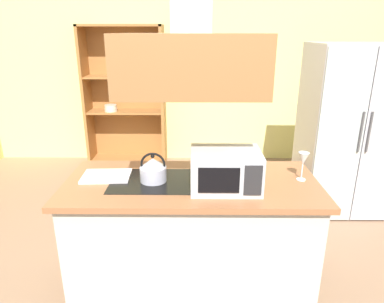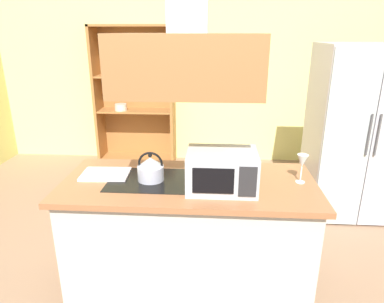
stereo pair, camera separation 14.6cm
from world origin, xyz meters
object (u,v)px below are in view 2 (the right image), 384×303
at_px(microwave, 222,171).
at_px(wine_glass_on_counter, 302,162).
at_px(dish_cabinet, 136,104).
at_px(refrigerator, 356,133).
at_px(kettle, 151,168).
at_px(cutting_board, 106,174).

relative_size(microwave, wine_glass_on_counter, 2.23).
relative_size(dish_cabinet, wine_glass_on_counter, 9.69).
height_order(dish_cabinet, wine_glass_on_counter, dish_cabinet).
xyz_separation_m(refrigerator, dish_cabinet, (-2.66, 1.40, -0.01)).
distance_m(dish_cabinet, wine_glass_on_counter, 3.25).
bearing_deg(dish_cabinet, kettle, -75.17).
bearing_deg(kettle, refrigerator, 35.09).
bearing_deg(refrigerator, microwave, -134.43).
bearing_deg(refrigerator, dish_cabinet, 152.25).
height_order(cutting_board, wine_glass_on_counter, wine_glass_on_counter).
relative_size(refrigerator, cutting_board, 5.29).
bearing_deg(kettle, microwave, -11.99).
relative_size(cutting_board, wine_glass_on_counter, 1.65).
distance_m(kettle, cutting_board, 0.36).
bearing_deg(cutting_board, microwave, -11.23).
relative_size(dish_cabinet, kettle, 9.52).
relative_size(refrigerator, kettle, 8.58).
distance_m(refrigerator, dish_cabinet, 3.00).
xyz_separation_m(refrigerator, wine_glass_on_counter, (-0.88, -1.32, 0.15)).
relative_size(dish_cabinet, microwave, 4.34).
bearing_deg(wine_glass_on_counter, kettle, -178.29).
bearing_deg(refrigerator, kettle, -144.91).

